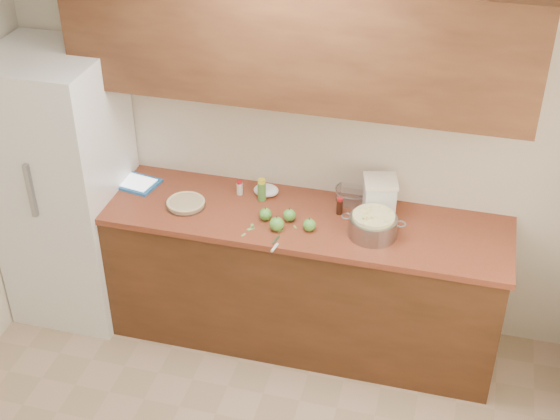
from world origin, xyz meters
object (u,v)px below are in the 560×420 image
(flour_canister, at_px, (380,197))
(tablet, at_px, (136,183))
(pie, at_px, (186,203))
(colander, at_px, (373,225))

(flour_canister, relative_size, tablet, 0.77)
(tablet, bearing_deg, pie, -11.12)
(flour_canister, bearing_deg, colander, -89.75)
(pie, height_order, tablet, pie)
(pie, height_order, colander, colander)
(pie, relative_size, flour_canister, 1.02)
(pie, xyz_separation_m, colander, (1.14, -0.01, 0.05))
(colander, xyz_separation_m, tablet, (-1.53, 0.17, -0.06))
(tablet, bearing_deg, flour_canister, 12.65)
(colander, xyz_separation_m, flour_canister, (-0.00, 0.23, 0.05))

